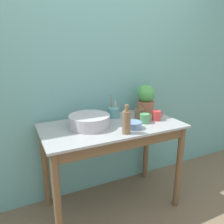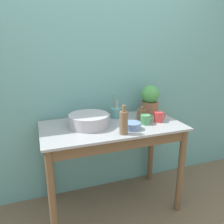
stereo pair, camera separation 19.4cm
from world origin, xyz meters
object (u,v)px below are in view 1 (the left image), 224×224
Objects in this scene: bottle_tall at (126,122)px; utensil_cup at (114,113)px; bowl_wash_large at (89,121)px; mug_green at (145,118)px; mug_red at (156,115)px; potted_plant at (146,99)px; bowl_small_blue at (133,125)px; bottle_short at (139,113)px.

bottle_tall is 0.44m from utensil_cup.
bottle_tall is (0.22, -0.27, 0.05)m from bowl_wash_large.
mug_green is 0.33m from utensil_cup.
mug_red is 0.42m from utensil_cup.
bowl_wash_large is (-0.69, -0.15, -0.10)m from potted_plant.
bottle_tall reaches higher than bowl_small_blue.
potted_plant is at bearing 42.26° from bottle_tall.
utensil_cup is (0.09, 0.42, -0.05)m from bottle_tall.
mug_red reaches higher than bowl_small_blue.
potted_plant is at bearing 12.68° from bowl_wash_large.
bowl_small_blue is at bearing -87.20° from utensil_cup.
potted_plant is 0.39m from utensil_cup.
bowl_wash_large reaches higher than mug_green.
bottle_short is at bearing -140.83° from potted_plant.
potted_plant reaches higher than utensil_cup.
utensil_cup reaches higher than mug_red.
mug_green is 1.05× the size of mug_red.
potted_plant is 0.63m from bottle_tall.
bottle_tall is (-0.47, -0.42, -0.05)m from potted_plant.
bottle_short is 0.84× the size of bowl_small_blue.
bottle_tall is 0.15m from bowl_small_blue.
mug_red is (0.43, 0.17, -0.05)m from bottle_tall.
mug_red is at bearing -47.10° from bottle_short.
bottle_tall is 1.92× the size of mug_green.
bottle_short is 0.17m from mug_red.
bottle_short is 0.25m from utensil_cup.
bowl_small_blue is (-0.17, -0.08, -0.01)m from mug_green.
mug_green is at bearing 24.19° from bowl_small_blue.
mug_red is at bearing 6.65° from mug_green.
bottle_tall is at bearing -145.13° from bowl_small_blue.
mug_green is (0.50, -0.12, -0.01)m from bowl_wash_large.
mug_red is at bearing 16.46° from bowl_small_blue.
bottle_short is (-0.16, -0.13, -0.10)m from potted_plant.
mug_red is 0.33m from bowl_small_blue.
bottle_short is at bearing 132.90° from mug_red.
potted_plant is at bearing 80.76° from mug_red.
bowl_small_blue is at bearing -30.30° from bowl_wash_large.
bottle_tall is 1.04× the size of utensil_cup.
bottle_tall is 1.94× the size of bottle_short.
mug_green is at bearing -13.17° from bowl_wash_large.
utensil_cup is (-0.02, 0.35, 0.02)m from bowl_small_blue.
bowl_small_blue is at bearing -135.73° from potted_plant.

